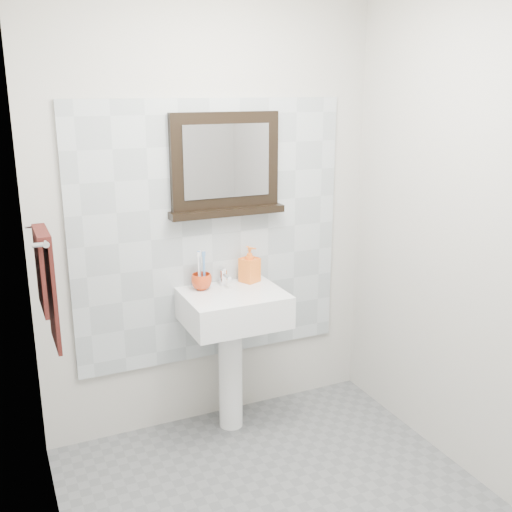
% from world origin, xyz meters
% --- Properties ---
extents(back_wall, '(2.00, 0.01, 2.50)m').
position_xyz_m(back_wall, '(0.00, 1.10, 1.25)').
color(back_wall, '#BAB8B1').
rests_on(back_wall, ground).
extents(left_wall, '(0.01, 2.20, 2.50)m').
position_xyz_m(left_wall, '(-1.00, 0.00, 1.25)').
color(left_wall, '#BAB8B1').
rests_on(left_wall, ground).
extents(right_wall, '(0.01, 2.20, 2.50)m').
position_xyz_m(right_wall, '(1.00, 0.00, 1.25)').
color(right_wall, '#BAB8B1').
rests_on(right_wall, ground).
extents(splashback, '(1.60, 0.02, 1.50)m').
position_xyz_m(splashback, '(0.00, 1.09, 1.15)').
color(splashback, '#ACB6BB').
rests_on(splashback, back_wall).
extents(pedestal_sink, '(0.55, 0.44, 0.96)m').
position_xyz_m(pedestal_sink, '(0.04, 0.87, 0.68)').
color(pedestal_sink, white).
rests_on(pedestal_sink, ground).
extents(toothbrush_cup, '(0.14, 0.14, 0.09)m').
position_xyz_m(toothbrush_cup, '(-0.10, 0.98, 0.91)').
color(toothbrush_cup, '#C53D17').
rests_on(toothbrush_cup, pedestal_sink).
extents(toothbrushes, '(0.05, 0.04, 0.21)m').
position_xyz_m(toothbrushes, '(-0.10, 0.98, 0.98)').
color(toothbrushes, white).
rests_on(toothbrushes, toothbrush_cup).
extents(soap_dispenser, '(0.13, 0.13, 0.21)m').
position_xyz_m(soap_dispenser, '(0.20, 1.00, 0.97)').
color(soap_dispenser, '#FD4C1D').
rests_on(soap_dispenser, pedestal_sink).
extents(framed_mirror, '(0.67, 0.11, 0.57)m').
position_xyz_m(framed_mirror, '(0.08, 1.06, 1.53)').
color(framed_mirror, black).
rests_on(framed_mirror, back_wall).
extents(towel_bar, '(0.07, 0.40, 0.03)m').
position_xyz_m(towel_bar, '(-0.95, 0.70, 1.33)').
color(towel_bar, silver).
rests_on(towel_bar, left_wall).
extents(hand_towel, '(0.06, 0.30, 0.55)m').
position_xyz_m(hand_towel, '(-0.94, 0.70, 1.12)').
color(hand_towel, black).
rests_on(hand_towel, towel_bar).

